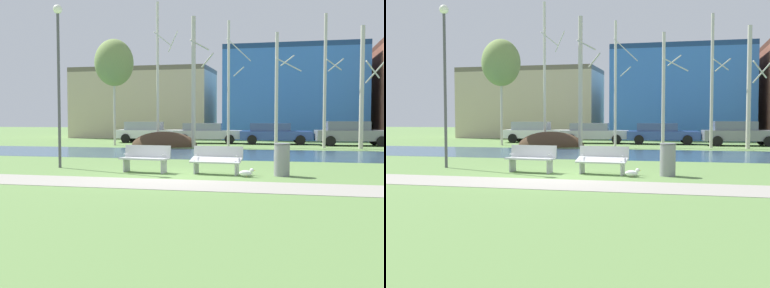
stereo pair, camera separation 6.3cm
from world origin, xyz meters
TOP-DOWN VIEW (x-y plane):
  - ground_plane at (0.00, 10.00)m, footprint 120.00×120.00m
  - paved_path_strip at (0.00, -1.72)m, footprint 60.00×1.96m
  - river_band at (0.00, 9.10)m, footprint 80.00×6.87m
  - soil_mound at (-4.49, 14.37)m, footprint 4.17×2.80m
  - bench_left at (-1.16, 0.79)m, footprint 1.65×0.72m
  - bench_right at (1.18, 0.79)m, footprint 1.65×0.72m
  - trash_bin at (3.18, 0.79)m, footprint 0.50×0.50m
  - seagull at (2.17, 0.24)m, footprint 0.47×0.18m
  - streetlamp at (-4.56, 1.48)m, footprint 0.32×0.32m
  - birch_far_left at (-7.90, 14.71)m, footprint 2.48×2.48m
  - birch_left at (-4.97, 14.71)m, footprint 1.45×2.24m
  - birch_center_left at (-2.48, 13.86)m, footprint 1.39×2.21m
  - birch_center at (-0.38, 13.96)m, footprint 1.41×2.26m
  - birch_center_right at (2.38, 14.74)m, footprint 1.53×2.45m
  - birch_right at (5.13, 14.90)m, footprint 1.13×1.95m
  - birch_far_right at (7.18, 14.81)m, footprint 1.44×2.22m
  - parked_van_nearest_white at (-6.99, 18.71)m, footprint 4.76×2.38m
  - parked_sedan_second_silver at (-2.64, 18.52)m, footprint 4.82×2.30m
  - parked_hatch_third_blue at (2.00, 18.52)m, footprint 4.92×2.45m
  - parked_wagon_fourth_grey at (6.92, 17.78)m, footprint 4.80×2.32m
  - building_beige_block at (-10.07, 27.26)m, footprint 12.24×6.09m
  - building_blue_store at (3.26, 28.07)m, footprint 11.21×9.21m

SIDE VIEW (x-z plane):
  - ground_plane at x=0.00m, z-range 0.00..0.00m
  - soil_mound at x=-4.49m, z-range -0.92..0.92m
  - river_band at x=0.00m, z-range 0.00..0.01m
  - paved_path_strip at x=0.00m, z-range 0.00..0.01m
  - seagull at x=2.17m, z-range 0.00..0.27m
  - bench_left at x=-1.16m, z-range 0.04..0.91m
  - bench_right at x=1.18m, z-range 0.04..0.91m
  - trash_bin at x=3.18m, z-range 0.02..1.01m
  - parked_sedan_second_silver at x=-2.64m, z-range 0.05..1.45m
  - parked_hatch_third_blue at x=2.00m, z-range 0.05..1.46m
  - parked_van_nearest_white at x=-6.99m, z-range 0.04..1.53m
  - parked_wagon_fourth_grey at x=6.92m, z-range 0.04..1.59m
  - building_beige_block at x=-10.07m, z-range 0.00..6.19m
  - birch_center_right at x=2.38m, z-range 0.09..6.91m
  - birch_far_right at x=7.18m, z-range 0.05..7.06m
  - streetlamp at x=-4.56m, z-range 0.92..6.61m
  - birch_center at x=-0.38m, z-range 0.08..7.53m
  - building_blue_store at x=3.26m, z-range 0.00..7.62m
  - birch_right at x=5.13m, z-range 0.04..7.85m
  - birch_center_left at x=-2.48m, z-range 0.08..7.87m
  - birch_left at x=-4.97m, z-range 0.09..9.06m
  - birch_far_left at x=-7.90m, z-range 1.89..8.67m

